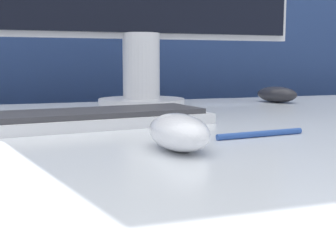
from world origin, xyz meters
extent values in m
cube|color=navy|center=(0.00, 0.66, 0.60)|extent=(5.00, 0.03, 1.21)
ellipsoid|color=white|center=(0.02, -0.13, 0.76)|extent=(0.07, 0.12, 0.04)
cube|color=silver|center=(-0.07, 0.09, 0.75)|extent=(0.46, 0.18, 0.02)
cube|color=#38383D|center=(-0.07, 0.09, 0.76)|extent=(0.44, 0.16, 0.01)
cylinder|color=silver|center=(0.12, 0.34, 0.75)|extent=(0.18, 0.18, 0.02)
cylinder|color=silver|center=(0.12, 0.34, 0.83)|extent=(0.08, 0.08, 0.14)
ellipsoid|color=#232328|center=(0.46, 0.36, 0.76)|extent=(0.09, 0.12, 0.04)
cylinder|color=#284C9E|center=(0.16, -0.09, 0.75)|extent=(0.13, 0.02, 0.01)
camera|label=1|loc=(-0.16, -0.61, 0.84)|focal=50.00mm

